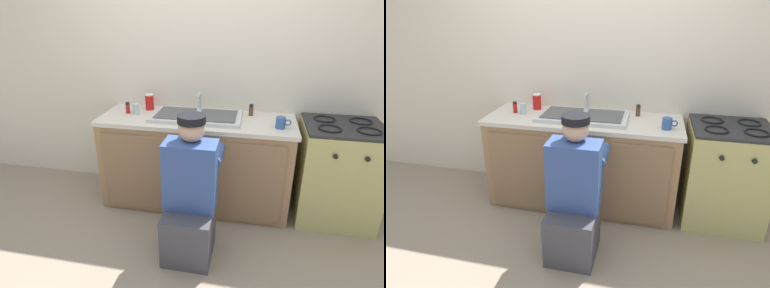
# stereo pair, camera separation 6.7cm
# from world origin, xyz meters

# --- Properties ---
(ground_plane) EXTENTS (12.00, 12.00, 0.00)m
(ground_plane) POSITION_xyz_m (0.00, 0.00, 0.00)
(ground_plane) COLOR gray
(back_wall) EXTENTS (6.00, 0.10, 2.50)m
(back_wall) POSITION_xyz_m (0.00, 0.65, 1.25)
(back_wall) COLOR beige
(back_wall) RESTS_ON ground_plane
(counter_cabinet) EXTENTS (1.72, 0.62, 0.82)m
(counter_cabinet) POSITION_xyz_m (0.00, 0.29, 0.41)
(counter_cabinet) COLOR #997551
(counter_cabinet) RESTS_ON ground_plane
(countertop) EXTENTS (1.76, 0.62, 0.04)m
(countertop) POSITION_xyz_m (0.00, 0.30, 0.84)
(countertop) COLOR beige
(countertop) RESTS_ON counter_cabinet
(sink_double_basin) EXTENTS (0.80, 0.44, 0.19)m
(sink_double_basin) POSITION_xyz_m (0.00, 0.30, 0.88)
(sink_double_basin) COLOR silver
(sink_double_basin) RESTS_ON countertop
(stove_range) EXTENTS (0.65, 0.62, 0.89)m
(stove_range) POSITION_xyz_m (1.26, 0.30, 0.44)
(stove_range) COLOR tan
(stove_range) RESTS_ON ground_plane
(plumber_person) EXTENTS (0.42, 0.61, 1.10)m
(plumber_person) POSITION_xyz_m (0.09, -0.42, 0.46)
(plumber_person) COLOR #3F3F47
(plumber_person) RESTS_ON ground_plane
(water_glass) EXTENTS (0.06, 0.06, 0.10)m
(water_glass) POSITION_xyz_m (-0.57, 0.29, 0.91)
(water_glass) COLOR #ADC6CC
(water_glass) RESTS_ON countertop
(spice_bottle_red) EXTENTS (0.04, 0.04, 0.10)m
(spice_bottle_red) POSITION_xyz_m (-0.66, 0.31, 0.91)
(spice_bottle_red) COLOR red
(spice_bottle_red) RESTS_ON countertop
(spice_bottle_pepper) EXTENTS (0.04, 0.04, 0.10)m
(spice_bottle_pepper) POSITION_xyz_m (0.48, 0.47, 0.91)
(spice_bottle_pepper) COLOR #513823
(spice_bottle_pepper) RESTS_ON countertop
(soda_cup_red) EXTENTS (0.08, 0.08, 0.15)m
(soda_cup_red) POSITION_xyz_m (-0.49, 0.46, 0.94)
(soda_cup_red) COLOR red
(soda_cup_red) RESTS_ON countertop
(coffee_mug) EXTENTS (0.13, 0.08, 0.09)m
(coffee_mug) POSITION_xyz_m (0.73, 0.18, 0.91)
(coffee_mug) COLOR #335699
(coffee_mug) RESTS_ON countertop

